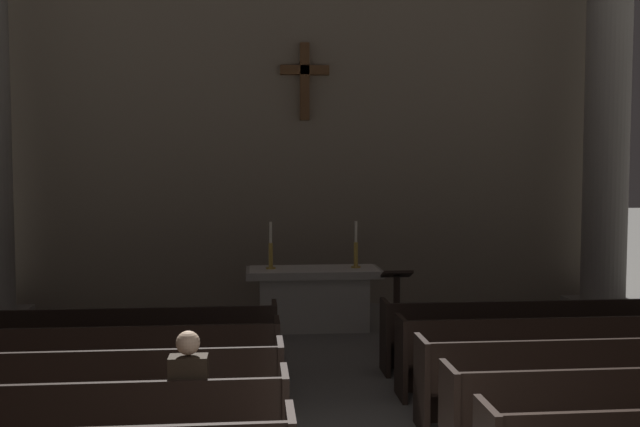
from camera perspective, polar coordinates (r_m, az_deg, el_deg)
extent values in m
cube|color=black|center=(6.31, -21.58, -14.74)|extent=(3.88, 0.05, 0.50)
cube|color=black|center=(6.34, -2.84, -16.53)|extent=(0.06, 0.50, 0.95)
cube|color=black|center=(7.53, -18.81, -13.82)|extent=(3.88, 0.40, 0.05)
cube|color=black|center=(7.24, -19.28, -12.27)|extent=(3.88, 0.05, 0.50)
cube|color=black|center=(7.77, -18.45, -15.01)|extent=(3.88, 0.04, 0.40)
cube|color=black|center=(7.30, -3.18, -13.77)|extent=(0.06, 0.50, 0.95)
cube|color=black|center=(8.48, -17.18, -11.79)|extent=(3.88, 0.40, 0.05)
cube|color=black|center=(8.19, -17.55, -10.35)|extent=(3.88, 0.05, 0.50)
cube|color=black|center=(8.71, -16.90, -12.91)|extent=(3.88, 0.04, 0.40)
cube|color=black|center=(8.27, -3.45, -11.66)|extent=(0.06, 0.50, 0.95)
cube|color=black|center=(9.44, -15.89, -10.17)|extent=(3.88, 0.40, 0.05)
cube|color=black|center=(9.16, -16.19, -8.83)|extent=(3.88, 0.05, 0.50)
cube|color=black|center=(9.66, -15.67, -11.21)|extent=(3.88, 0.04, 0.40)
cube|color=black|center=(9.25, -3.65, -9.99)|extent=(0.06, 0.50, 0.95)
cube|color=black|center=(6.56, 10.25, -15.90)|extent=(0.06, 0.50, 0.95)
cube|color=black|center=(8.19, 21.96, -12.46)|extent=(3.88, 0.40, 0.05)
cube|color=black|center=(7.92, 22.76, -10.96)|extent=(3.88, 0.05, 0.50)
cube|color=black|center=(8.40, 21.34, -13.62)|extent=(3.88, 0.04, 0.40)
cube|color=black|center=(7.49, 8.12, -13.36)|extent=(0.06, 0.50, 0.95)
cube|color=black|center=(9.07, 18.98, -10.81)|extent=(3.88, 0.40, 0.05)
cube|color=black|center=(8.80, 19.63, -9.42)|extent=(3.88, 0.05, 0.50)
cube|color=black|center=(9.28, 18.49, -11.89)|extent=(3.88, 0.04, 0.40)
cube|color=black|center=(8.44, 6.50, -11.37)|extent=(0.06, 0.50, 0.95)
cube|color=black|center=(9.97, 16.56, -9.43)|extent=(3.88, 0.40, 0.05)
cube|color=black|center=(9.71, 17.09, -8.13)|extent=(3.88, 0.05, 0.50)
cube|color=black|center=(10.18, 16.16, -10.44)|extent=(3.88, 0.04, 0.40)
cube|color=black|center=(9.40, 5.22, -9.78)|extent=(0.06, 0.50, 0.95)
cube|color=gray|center=(14.35, 21.61, -6.83)|extent=(1.12, 1.12, 0.20)
cylinder|color=gray|center=(14.12, 21.92, 5.80)|extent=(0.80, 0.80, 6.48)
cube|color=#A8A399|center=(11.82, -0.52, -7.12)|extent=(1.76, 0.72, 0.88)
cube|color=#A8A399|center=(11.74, -0.52, -4.73)|extent=(2.20, 0.90, 0.12)
cube|color=silver|center=(11.73, -0.52, -4.41)|extent=(2.09, 0.86, 0.01)
cylinder|color=#B79338|center=(11.69, -3.95, -4.36)|extent=(0.16, 0.16, 0.02)
cylinder|color=#B79338|center=(11.66, -3.96, -3.40)|extent=(0.07, 0.07, 0.42)
cylinder|color=silver|center=(11.62, -3.97, -1.52)|extent=(0.04, 0.04, 0.35)
cylinder|color=#B79338|center=(11.80, 2.88, -4.28)|extent=(0.16, 0.16, 0.02)
cylinder|color=#B79338|center=(11.77, 2.88, -3.32)|extent=(0.07, 0.07, 0.42)
cylinder|color=silver|center=(11.73, 2.89, -1.46)|extent=(0.04, 0.04, 0.35)
cube|color=gray|center=(13.88, -1.30, 8.78)|extent=(12.21, 0.25, 7.77)
cube|color=brown|center=(13.71, -1.24, 10.47)|extent=(0.17, 0.17, 1.44)
cube|color=brown|center=(13.74, -1.24, 11.37)|extent=(0.92, 0.17, 0.17)
cylinder|color=black|center=(10.91, 6.12, -10.34)|extent=(0.36, 0.36, 0.04)
cylinder|color=black|center=(10.79, 6.14, -7.74)|extent=(0.10, 0.10, 1.05)
cube|color=black|center=(10.70, 6.16, -4.82)|extent=(0.44, 0.31, 0.15)
cube|color=#26262B|center=(6.42, -10.31, -16.01)|extent=(0.28, 0.36, 0.12)
cube|color=#2D2319|center=(6.19, -10.45, -13.54)|extent=(0.32, 0.20, 0.54)
sphere|color=beige|center=(6.09, -10.50, -10.12)|extent=(0.20, 0.20, 0.20)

